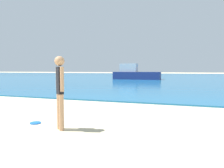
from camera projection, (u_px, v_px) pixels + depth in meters
name	position (u px, v px, depth m)	size (l,w,h in m)	color
water	(169.00, 77.00, 36.29)	(160.00, 60.00, 0.06)	#1E6B9E
person_standing	(60.00, 88.00, 4.32)	(0.30, 0.25, 1.56)	tan
frisbee	(35.00, 123.00, 4.89)	(0.25, 0.25, 0.03)	blue
boat_near	(135.00, 74.00, 25.96)	(5.82, 1.88, 1.98)	navy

